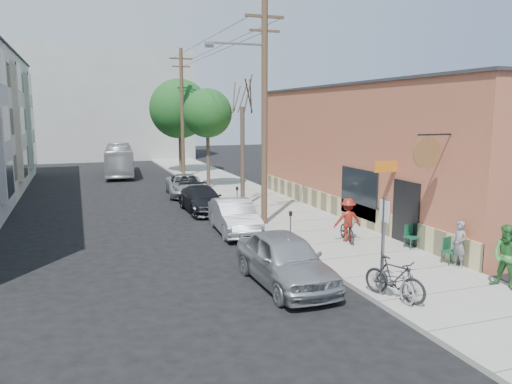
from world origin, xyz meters
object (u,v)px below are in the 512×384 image
object	(u,v)px
car_0	(285,259)
car_1	(234,216)
parking_meter_near	(291,221)
patio_chair_b	(450,251)
cyclist	(348,220)
utility_pole_near	(263,108)
parked_bike_b	(395,281)
tree_bare	(243,158)
parked_bike_a	(395,279)
car_3	(185,185)
patio_chair_a	(412,237)
car_2	(202,199)
bus	(119,160)
patron_green	(508,257)
parking_meter_far	(237,194)
patron_grey	(459,244)
sign_post	(383,236)
tree_leafy_mid	(207,113)

from	to	relation	value
car_0	car_1	xyz separation A→B (m)	(0.53, 6.91, -0.08)
parking_meter_near	patio_chair_b	size ratio (longest dim) A/B	1.41
cyclist	car_0	size ratio (longest dim) A/B	0.36
utility_pole_near	parked_bike_b	xyz separation A→B (m)	(0.18, -9.92, -4.78)
tree_bare	car_1	xyz separation A→B (m)	(-2.00, -4.89, -2.11)
parking_meter_near	car_0	bearing A→B (deg)	-115.79
parked_bike_a	car_3	world-z (taller)	car_3
car_3	patio_chair_a	bearing A→B (deg)	-65.28
parked_bike_a	car_2	distance (m)	14.51
parking_meter_near	car_2	bearing A→B (deg)	102.02
parking_meter_near	car_3	distance (m)	13.34
bus	patron_green	bearing A→B (deg)	-71.16
tree_bare	cyclist	distance (m)	8.68
patio_chair_a	parking_meter_far	bearing A→B (deg)	99.43
patio_chair_a	bus	bearing A→B (deg)	93.43
utility_pole_near	car_2	distance (m)	6.69
patron_grey	tree_bare	bearing A→B (deg)	-168.58
tree_bare	patron_green	world-z (taller)	tree_bare
parking_meter_near	patio_chair_b	bearing A→B (deg)	-48.54
sign_post	parking_meter_near	xyz separation A→B (m)	(-0.10, 6.15, -0.85)
sign_post	tree_bare	world-z (taller)	tree_bare
patio_chair_a	patron_green	bearing A→B (deg)	-105.14
car_0	car_1	bearing A→B (deg)	84.70
parking_meter_near	tree_leafy_mid	distance (m)	15.73
patio_chair_a	patron_green	distance (m)	4.58
car_0	bus	bearing A→B (deg)	93.99
patio_chair_b	car_2	distance (m)	13.52
parked_bike_b	parking_meter_near	bearing A→B (deg)	92.93
parking_meter_near	parking_meter_far	bearing A→B (deg)	90.00
parking_meter_far	cyclist	bearing A→B (deg)	-73.72
car_1	cyclist	bearing A→B (deg)	-39.37
parking_meter_far	parked_bike_a	size ratio (longest dim) A/B	0.64
sign_post	car_2	distance (m)	14.13
car_0	utility_pole_near	bearing A→B (deg)	73.45
parking_meter_far	parking_meter_near	bearing A→B (deg)	-90.00
parking_meter_far	tree_bare	world-z (taller)	tree_bare
car_2	car_3	xyz separation A→B (m)	(0.22, 5.43, 0.01)
patio_chair_a	parked_bike_a	size ratio (longest dim) A/B	0.46
car_2	bus	xyz separation A→B (m)	(-2.85, 17.64, 0.61)
tree_leafy_mid	car_1	xyz separation A→B (m)	(-2.00, -12.34, -4.43)
patio_chair_b	cyclist	distance (m)	4.25
patron_grey	parked_bike_a	size ratio (longest dim) A/B	0.81
sign_post	patio_chair_b	bearing A→B (deg)	23.53
patron_green	parking_meter_near	bearing A→B (deg)	-170.91
cyclist	parked_bike_a	xyz separation A→B (m)	(-1.97, -5.95, -0.28)
patio_chair_a	bus	distance (m)	29.13
car_1	car_3	bearing A→B (deg)	93.74
patio_chair_a	car_2	size ratio (longest dim) A/B	0.19
cyclist	patron_green	bearing A→B (deg)	113.23
utility_pole_near	car_1	xyz separation A→B (m)	(-1.59, -0.66, -4.68)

